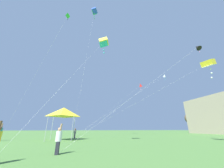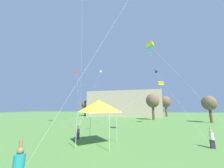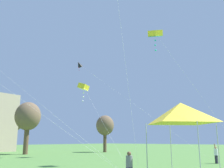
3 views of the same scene
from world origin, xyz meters
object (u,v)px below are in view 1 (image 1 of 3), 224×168
Objects in this scene: person_teal_shirt at (0,132)px; kite_white_diamond_1 at (164,76)px; festival_tent at (64,112)px; kite_yellow_box_6 at (208,64)px; kite_red_diamond_0 at (140,85)px; kite_black_diamond_5 at (197,47)px; kite_green_delta_2 at (66,18)px; kite_yellow_box_4 at (104,42)px; kite_blue_box_3 at (95,11)px; person_grey_shirt at (75,133)px; person_white_shirt at (59,139)px.

person_teal_shirt is 34.40m from kite_white_diamond_1.
kite_yellow_box_6 is at bearing 63.96° from festival_tent.
kite_red_diamond_0 is 1.09× the size of kite_black_diamond_5.
kite_green_delta_2 is at bearing -8.44° from festival_tent.
festival_tent is 0.34× the size of kite_yellow_box_4.
kite_black_diamond_5 is (21.29, -1.63, -1.88)m from kite_red_diamond_0.
kite_yellow_box_4 reaches higher than kite_yellow_box_6.
kite_blue_box_3 is at bearing -174.30° from kite_yellow_box_4.
festival_tent is 0.26× the size of kite_black_diamond_5.
kite_black_diamond_5 reaches higher than kite_yellow_box_6.
kite_yellow_box_4 is at bearing 5.70° from kite_blue_box_3.
kite_green_delta_2 is 1.02× the size of kite_yellow_box_6.
kite_red_diamond_0 is 26.70m from kite_green_delta_2.
person_white_shirt is (13.25, -0.30, 0.05)m from person_grey_shirt.
kite_green_delta_2 is (4.29, -0.64, 12.70)m from festival_tent.
kite_green_delta_2 is (5.09, 6.88, 15.36)m from person_teal_shirt.
person_grey_shirt is at bearing -124.37° from kite_black_diamond_5.
kite_yellow_box_4 is 0.77× the size of kite_black_diamond_5.
kite_yellow_box_6 is at bearing -64.97° from person_teal_shirt.
person_teal_shirt is 17.58m from kite_green_delta_2.
person_grey_shirt is 0.09× the size of kite_green_delta_2.
kite_red_diamond_0 is at bearing -18.64° from person_teal_shirt.
kite_red_diamond_0 reaches higher than kite_yellow_box_4.
kite_white_diamond_1 is 1.36× the size of kite_yellow_box_6.
kite_green_delta_2 reaches higher than kite_black_diamond_5.
person_white_shirt is 32.48m from kite_blue_box_3.
person_teal_shirt is 28.43m from kite_black_diamond_5.
kite_yellow_box_6 is at bearing 76.95° from kite_green_delta_2.
kite_yellow_box_6 is (11.52, 15.61, 8.18)m from person_grey_shirt.
kite_green_delta_2 reaches higher than festival_tent.
kite_white_diamond_1 is (-4.72, 21.54, 14.00)m from person_grey_shirt.
kite_green_delta_2 is at bearing -81.01° from person_teal_shirt.
person_grey_shirt is 0.07× the size of kite_white_diamond_1.
kite_white_diamond_1 is 26.78m from kite_green_delta_2.
person_teal_shirt is at bearing -64.11° from kite_red_diamond_0.
kite_yellow_box_4 is at bearing 39.29° from festival_tent.
kite_white_diamond_1 is 23.10m from kite_yellow_box_4.
festival_tent is at bearing 152.85° from person_white_shirt.
person_teal_shirt is 0.17× the size of kite_yellow_box_4.
kite_blue_box_3 is (-15.01, 2.23, 28.71)m from person_white_shirt.
person_teal_shirt is at bearing -175.84° from person_white_shirt.
person_white_shirt is (10.18, 1.38, -2.82)m from festival_tent.
kite_yellow_box_4 is (6.49, 12.17, 11.06)m from person_teal_shirt.
kite_white_diamond_1 is 0.74× the size of kite_blue_box_3.
person_grey_shirt is (-3.07, 1.67, -2.87)m from festival_tent.
kite_red_diamond_0 is at bearing 125.73° from festival_tent.
kite_red_diamond_0 is 1.06× the size of kite_green_delta_2.
kite_green_delta_2 is (17.94, -19.61, 2.55)m from kite_red_diamond_0.
kite_blue_box_3 reaches higher than person_white_shirt.
person_white_shirt reaches higher than person_grey_shirt.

